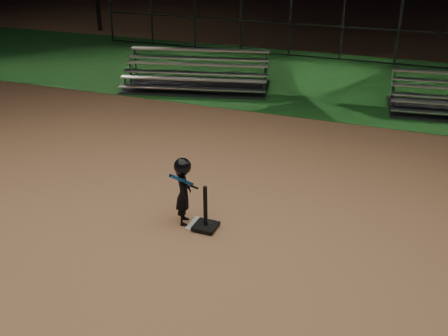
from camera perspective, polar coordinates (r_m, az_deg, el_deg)
ground at (r=8.90m, az=-2.37°, el=-6.33°), size 80.00×80.00×0.00m
grass_strip at (r=17.83m, az=10.79°, el=9.47°), size 60.00×8.00×0.01m
home_plate at (r=8.89m, az=-2.37°, el=-6.26°), size 0.45×0.45×0.02m
batting_tee at (r=8.73m, az=-2.02°, el=-5.73°), size 0.38×0.38×0.77m
child_batter at (r=8.71m, az=-4.47°, el=-2.33°), size 0.45×0.62×1.20m
bleacher_left at (r=16.55m, az=-3.02°, el=9.47°), size 4.82×3.16×1.09m
backstop_fence at (r=20.46m, az=12.82°, el=14.82°), size 20.08×0.08×2.50m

